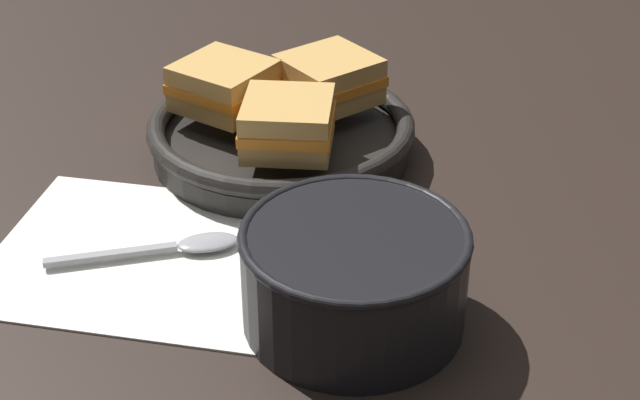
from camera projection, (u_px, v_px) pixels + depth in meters
name	position (u px, v px, depth m)	size (l,w,h in m)	color
ground_plane	(286.00, 232.00, 0.85)	(4.00, 4.00, 0.00)	black
napkin	(144.00, 253.00, 0.82)	(0.28, 0.25, 0.00)	white
soup_bowl	(354.00, 272.00, 0.72)	(0.17, 0.17, 0.08)	black
spoon	(181.00, 246.00, 0.82)	(0.14, 0.10, 0.01)	#9E9EA3
skillet	(281.00, 136.00, 0.96)	(0.26, 0.26, 0.04)	black
sandwich_near_left	(224.00, 86.00, 0.95)	(0.10, 0.10, 0.05)	tan
sandwich_near_right	(288.00, 124.00, 0.88)	(0.10, 0.10, 0.05)	tan
sandwich_far_left	(329.00, 79.00, 0.97)	(0.11, 0.12, 0.05)	tan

